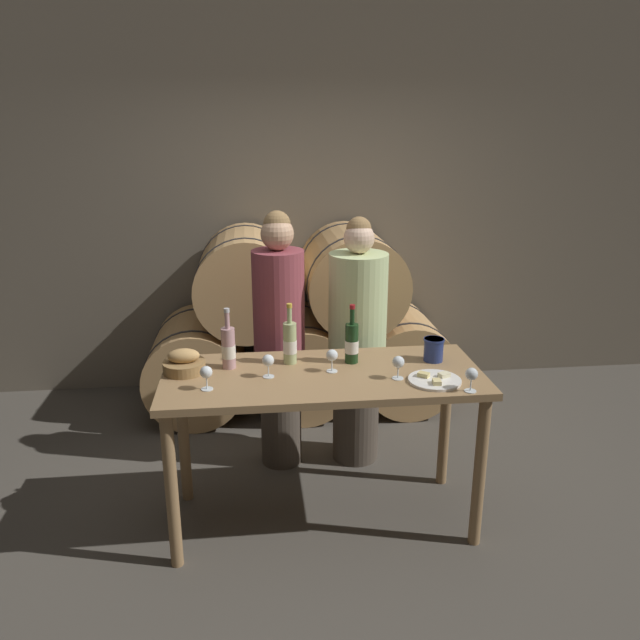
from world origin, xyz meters
TOP-DOWN VIEW (x-y plane):
  - ground_plane at (0.00, 0.00)m, footprint 10.00×10.00m
  - stone_wall_back at (0.00, 2.10)m, footprint 10.00×0.12m
  - barrel_stack at (-0.00, 1.54)m, footprint 2.35×0.87m
  - tasting_table at (0.00, 0.00)m, footprint 1.69×0.72m
  - person_left at (-0.20, 0.67)m, footprint 0.32×0.32m
  - person_right at (0.30, 0.67)m, footprint 0.37×0.37m
  - wine_bottle_red at (0.17, 0.14)m, footprint 0.08×0.08m
  - wine_bottle_white at (-0.16, 0.17)m, footprint 0.08×0.08m
  - wine_bottle_rose at (-0.49, 0.14)m, footprint 0.08×0.08m
  - blue_crock at (0.63, 0.11)m, footprint 0.12×0.12m
  - bread_basket at (-0.73, 0.10)m, footprint 0.22×0.22m
  - cheese_plate at (0.55, -0.17)m, footprint 0.27×0.27m
  - wine_glass_far_left at (-0.60, -0.14)m, footprint 0.06×0.06m
  - wine_glass_left at (-0.29, -0.02)m, footprint 0.06×0.06m
  - wine_glass_center at (0.05, 0.02)m, footprint 0.06×0.06m
  - wine_glass_right at (0.38, -0.11)m, footprint 0.06×0.06m
  - wine_glass_far_right at (0.69, -0.31)m, footprint 0.06×0.06m

SIDE VIEW (x-z plane):
  - ground_plane at x=0.00m, z-range 0.00..0.00m
  - barrel_stack at x=0.00m, z-range -0.07..1.34m
  - tasting_table at x=0.00m, z-range 0.33..1.23m
  - person_right at x=0.30m, z-range 0.00..1.62m
  - person_left at x=-0.20m, z-range 0.02..1.69m
  - cheese_plate at x=0.55m, z-range 0.89..0.92m
  - bread_basket at x=-0.73m, z-range 0.88..1.01m
  - blue_crock at x=0.63m, z-range 0.90..1.03m
  - wine_glass_far_left at x=-0.60m, z-range 0.92..1.05m
  - wine_glass_left at x=-0.29m, z-range 0.92..1.05m
  - wine_glass_center at x=0.05m, z-range 0.92..1.05m
  - wine_glass_right at x=0.38m, z-range 0.92..1.05m
  - wine_glass_far_right at x=0.69m, z-range 0.92..1.05m
  - wine_bottle_red at x=0.17m, z-range 0.85..1.18m
  - wine_bottle_rose at x=-0.49m, z-range 0.85..1.18m
  - wine_bottle_white at x=-0.16m, z-range 0.85..1.19m
  - stone_wall_back at x=0.00m, z-range 0.00..3.20m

